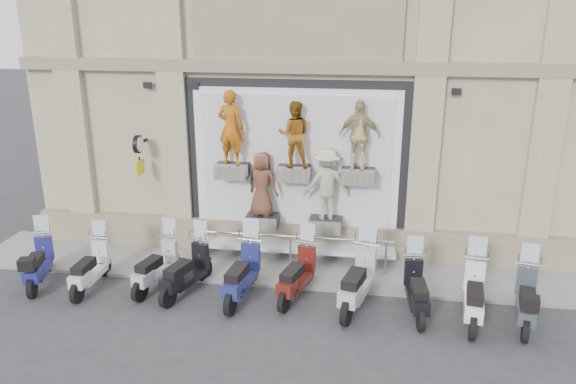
% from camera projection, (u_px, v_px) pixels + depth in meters
% --- Properties ---
extents(ground, '(90.00, 90.00, 0.00)m').
position_uv_depth(ground, '(277.00, 311.00, 11.99)').
color(ground, '#313134').
rests_on(ground, ground).
extents(sidewalk, '(16.00, 2.20, 0.08)m').
position_uv_depth(sidewalk, '(291.00, 267.00, 13.95)').
color(sidewalk, gray).
rests_on(sidewalk, ground).
extents(building, '(14.00, 8.60, 12.00)m').
position_uv_depth(building, '(315.00, 14.00, 16.69)').
color(building, '#C1AF8C').
rests_on(building, ground).
extents(shop_vitrine, '(5.60, 0.92, 4.30)m').
position_uv_depth(shop_vitrine, '(298.00, 169.00, 13.81)').
color(shop_vitrine, black).
rests_on(shop_vitrine, ground).
extents(guard_rail, '(5.06, 0.10, 0.93)m').
position_uv_depth(guard_rail, '(290.00, 253.00, 13.73)').
color(guard_rail, '#9EA0A5').
rests_on(guard_rail, ground).
extents(clock_sign_bracket, '(0.10, 0.80, 1.02)m').
position_uv_depth(clock_sign_bracket, '(139.00, 150.00, 13.98)').
color(clock_sign_bracket, black).
rests_on(clock_sign_bracket, ground).
extents(scooter_a, '(1.04, 1.92, 1.50)m').
position_uv_depth(scooter_a, '(37.00, 255.00, 12.95)').
color(scooter_a, navy).
rests_on(scooter_a, ground).
extents(scooter_b, '(0.54, 1.81, 1.47)m').
position_uv_depth(scooter_b, '(89.00, 259.00, 12.74)').
color(scooter_b, silver).
rests_on(scooter_b, ground).
extents(scooter_c, '(0.96, 1.93, 1.51)m').
position_uv_depth(scooter_c, '(156.00, 258.00, 12.77)').
color(scooter_c, '#A2A6B0').
rests_on(scooter_c, ground).
extents(scooter_d, '(1.10, 1.99, 1.55)m').
position_uv_depth(scooter_d, '(186.00, 262.00, 12.51)').
color(scooter_d, black).
rests_on(scooter_d, ground).
extents(scooter_e, '(0.83, 2.09, 1.65)m').
position_uv_depth(scooter_e, '(242.00, 265.00, 12.27)').
color(scooter_e, navy).
rests_on(scooter_e, ground).
extents(scooter_f, '(1.03, 1.99, 1.55)m').
position_uv_depth(scooter_f, '(297.00, 266.00, 12.34)').
color(scooter_f, '#51130D').
rests_on(scooter_f, ground).
extents(scooter_g, '(1.12, 2.22, 1.73)m').
position_uv_depth(scooter_g, '(358.00, 271.00, 11.90)').
color(scooter_g, '#A6A9AD').
rests_on(scooter_g, ground).
extents(scooter_h, '(0.69, 1.90, 1.51)m').
position_uv_depth(scooter_h, '(417.00, 281.00, 11.70)').
color(scooter_h, black).
rests_on(scooter_h, ground).
extents(scooter_i, '(0.87, 2.06, 1.62)m').
position_uv_depth(scooter_i, '(475.00, 285.00, 11.40)').
color(scooter_i, white).
rests_on(scooter_i, ground).
extents(scooter_j, '(0.93, 1.96, 1.53)m').
position_uv_depth(scooter_j, '(528.00, 290.00, 11.28)').
color(scooter_j, '#343A40').
rests_on(scooter_j, ground).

